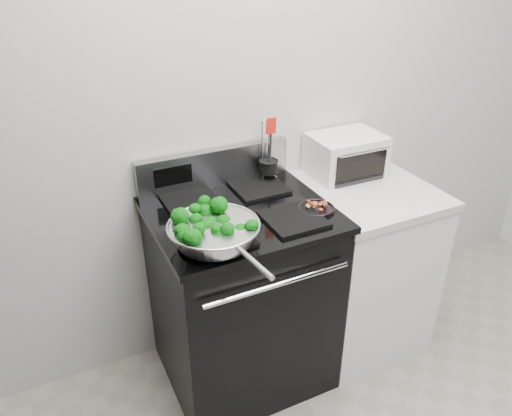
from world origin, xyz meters
TOP-DOWN VIEW (x-y plane):
  - back_wall at (0.00, 1.75)m, footprint 4.00×0.02m
  - gas_range at (-0.30, 1.41)m, footprint 0.79×0.69m
  - counter at (0.39, 1.41)m, footprint 0.62×0.68m
  - skillet at (-0.50, 1.21)m, footprint 0.37×0.58m
  - broccoli_pile at (-0.50, 1.22)m, footprint 0.29×0.29m
  - bacon_plate at (0.01, 1.28)m, footprint 0.16×0.16m
  - utensil_holder at (-0.05, 1.64)m, footprint 0.11×0.11m
  - toaster_oven at (0.38, 1.60)m, footprint 0.37×0.29m

SIDE VIEW (x-z plane):
  - counter at x=0.39m, z-range 0.00..0.92m
  - gas_range at x=-0.30m, z-range -0.08..1.05m
  - bacon_plate at x=0.01m, z-range 0.95..0.99m
  - skillet at x=-0.50m, z-range 0.97..1.04m
  - utensil_holder at x=-0.05m, z-range 0.85..1.17m
  - toaster_oven at x=0.38m, z-range 0.92..1.13m
  - broccoli_pile at x=-0.50m, z-range 0.98..1.08m
  - back_wall at x=0.00m, z-range 0.00..2.70m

